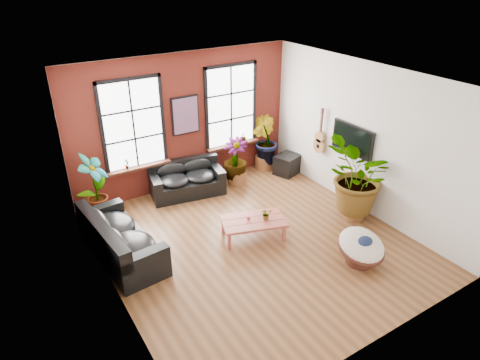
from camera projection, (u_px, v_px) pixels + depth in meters
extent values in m
cube|color=brown|center=(255.00, 243.00, 9.22)|extent=(6.00, 6.50, 0.02)
cube|color=white|center=(258.00, 80.00, 7.61)|extent=(6.00, 6.50, 0.02)
cube|color=#551914|center=(185.00, 122.00, 10.87)|extent=(6.00, 0.02, 3.50)
cube|color=silver|center=(387.00, 255.00, 5.96)|extent=(6.00, 0.02, 3.50)
cube|color=silver|center=(104.00, 212.00, 6.99)|extent=(0.02, 6.50, 3.50)
cube|color=silver|center=(364.00, 139.00, 9.84)|extent=(0.02, 6.50, 3.50)
cube|color=white|center=(133.00, 125.00, 10.10)|extent=(1.40, 0.02, 2.10)
cube|color=#3D1A10|center=(139.00, 167.00, 10.54)|extent=(1.60, 0.22, 0.06)
cube|color=white|center=(231.00, 106.00, 11.37)|extent=(1.40, 0.02, 2.10)
cube|color=#3D1A10|center=(233.00, 145.00, 11.81)|extent=(1.60, 0.22, 0.06)
cube|color=black|center=(187.00, 186.00, 11.05)|extent=(1.98, 1.21, 0.42)
cube|color=black|center=(183.00, 166.00, 11.14)|extent=(1.86, 0.54, 0.43)
cube|color=black|center=(155.00, 181.00, 10.63)|extent=(0.37, 0.92, 0.22)
cube|color=black|center=(217.00, 170.00, 11.17)|extent=(0.37, 0.92, 0.22)
ellipsoid|color=black|center=(174.00, 180.00, 10.77)|extent=(0.89, 0.88, 0.24)
ellipsoid|color=black|center=(171.00, 171.00, 10.91)|extent=(0.80, 0.37, 0.41)
ellipsoid|color=black|center=(200.00, 176.00, 11.00)|extent=(0.89, 0.88, 0.24)
ellipsoid|color=black|center=(197.00, 166.00, 11.15)|extent=(0.80, 0.37, 0.41)
cube|color=black|center=(123.00, 247.00, 8.69)|extent=(1.19, 2.41, 0.45)
cube|color=black|center=(102.00, 234.00, 8.28)|extent=(0.46, 2.34, 0.47)
cube|color=black|center=(144.00, 258.00, 7.79)|extent=(0.99, 0.33, 0.24)
cube|color=black|center=(101.00, 211.00, 9.26)|extent=(0.99, 0.33, 0.24)
ellipsoid|color=black|center=(133.00, 245.00, 8.26)|extent=(0.91, 1.09, 0.26)
ellipsoid|color=black|center=(118.00, 243.00, 8.03)|extent=(0.35, 1.04, 0.45)
ellipsoid|color=black|center=(114.00, 224.00, 8.91)|extent=(0.91, 1.09, 0.26)
ellipsoid|color=black|center=(100.00, 222.00, 8.68)|extent=(0.35, 1.04, 0.45)
cube|color=#A04739|center=(253.00, 221.00, 9.22)|extent=(1.53, 1.16, 0.06)
cube|color=#3D1A10|center=(255.00, 223.00, 9.09)|extent=(1.29, 0.43, 0.00)
cube|color=#3D1A10|center=(252.00, 217.00, 9.32)|extent=(1.29, 0.43, 0.00)
cube|color=#A04739|center=(229.00, 241.00, 8.92)|extent=(0.09, 0.09, 0.38)
cube|color=#A04739|center=(284.00, 234.00, 9.18)|extent=(0.09, 0.09, 0.38)
cube|color=#A04739|center=(223.00, 225.00, 9.46)|extent=(0.09, 0.09, 0.38)
cube|color=#A04739|center=(275.00, 218.00, 9.71)|extent=(0.09, 0.09, 0.38)
cylinder|color=#D5355B|center=(248.00, 218.00, 9.21)|extent=(0.10, 0.10, 0.09)
cylinder|color=#4E261C|center=(360.00, 258.00, 8.56)|extent=(0.56, 0.56, 0.22)
torus|color=#4E261C|center=(361.00, 247.00, 8.44)|extent=(0.98, 0.98, 0.44)
ellipsoid|color=silver|center=(362.00, 245.00, 8.42)|extent=(0.94, 1.00, 0.59)
ellipsoid|color=#152043|center=(364.00, 241.00, 8.33)|extent=(0.37, 0.30, 0.17)
cube|color=black|center=(185.00, 115.00, 10.73)|extent=(0.74, 0.04, 0.98)
cube|color=#0C7F8C|center=(186.00, 116.00, 10.70)|extent=(0.66, 0.02, 0.90)
cube|color=black|center=(353.00, 140.00, 10.08)|extent=(0.06, 1.25, 0.72)
cube|color=black|center=(351.00, 140.00, 10.06)|extent=(0.01, 1.15, 0.62)
cylinder|color=#B27F4C|center=(319.00, 146.00, 11.09)|extent=(0.09, 0.38, 0.38)
cylinder|color=#B27F4C|center=(320.00, 137.00, 10.97)|extent=(0.09, 0.30, 0.30)
cylinder|color=black|center=(319.00, 146.00, 11.08)|extent=(0.09, 0.11, 0.11)
cube|color=#3D1A10|center=(321.00, 123.00, 10.80)|extent=(0.04, 0.05, 0.55)
cube|color=#3D1A10|center=(322.00, 111.00, 10.66)|extent=(0.06, 0.06, 0.14)
cube|color=black|center=(287.00, 164.00, 12.08)|extent=(0.81, 0.74, 0.55)
cylinder|color=brown|center=(100.00, 215.00, 9.89)|extent=(0.50, 0.50, 0.35)
cylinder|color=brown|center=(264.00, 162.00, 12.43)|extent=(0.56, 0.56, 0.39)
cylinder|color=brown|center=(354.00, 211.00, 10.02)|extent=(0.49, 0.49, 0.35)
cylinder|color=brown|center=(237.00, 177.00, 11.57)|extent=(0.52, 0.52, 0.37)
imported|color=#124521|center=(95.00, 186.00, 9.57)|extent=(0.95, 0.97, 1.54)
imported|color=#124521|center=(264.00, 141.00, 12.14)|extent=(0.87, 0.95, 1.41)
imported|color=#124521|center=(359.00, 178.00, 9.59)|extent=(2.13, 2.07, 1.81)
imported|color=#124521|center=(235.00, 159.00, 11.33)|extent=(0.92, 0.92, 1.16)
imported|color=#124521|center=(266.00, 214.00, 9.18)|extent=(0.25, 0.23, 0.25)
imported|color=#124521|center=(127.00, 164.00, 10.32)|extent=(0.17, 0.17, 0.27)
imported|color=#124521|center=(243.00, 137.00, 11.90)|extent=(0.19, 0.19, 0.27)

